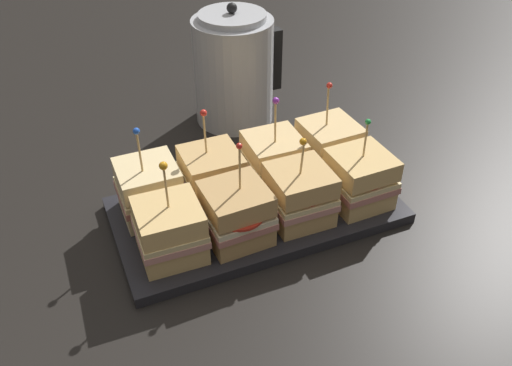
% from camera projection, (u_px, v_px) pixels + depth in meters
% --- Properties ---
extents(ground_plane, '(6.00, 6.00, 0.00)m').
position_uv_depth(ground_plane, '(256.00, 214.00, 0.89)').
color(ground_plane, black).
extents(serving_platter, '(0.46, 0.24, 0.02)m').
position_uv_depth(serving_platter, '(256.00, 210.00, 0.89)').
color(serving_platter, '#232328').
rests_on(serving_platter, ground_plane).
extents(sandwich_front_far_left, '(0.10, 0.10, 0.16)m').
position_uv_depth(sandwich_front_far_left, '(170.00, 231.00, 0.77)').
color(sandwich_front_far_left, tan).
rests_on(sandwich_front_far_left, serving_platter).
extents(sandwich_front_center_left, '(0.10, 0.10, 0.17)m').
position_uv_depth(sandwich_front_center_left, '(236.00, 214.00, 0.80)').
color(sandwich_front_center_left, tan).
rests_on(sandwich_front_center_left, serving_platter).
extents(sandwich_front_center_right, '(0.10, 0.10, 0.15)m').
position_uv_depth(sandwich_front_center_right, '(299.00, 195.00, 0.83)').
color(sandwich_front_center_right, tan).
rests_on(sandwich_front_center_right, serving_platter).
extents(sandwich_front_far_right, '(0.10, 0.10, 0.15)m').
position_uv_depth(sandwich_front_far_right, '(360.00, 179.00, 0.87)').
color(sandwich_front_far_right, tan).
rests_on(sandwich_front_far_right, serving_platter).
extents(sandwich_back_far_left, '(0.09, 0.10, 0.16)m').
position_uv_depth(sandwich_back_far_left, '(149.00, 190.00, 0.84)').
color(sandwich_back_far_left, beige).
rests_on(sandwich_back_far_left, serving_platter).
extents(sandwich_back_center_left, '(0.09, 0.09, 0.16)m').
position_uv_depth(sandwich_back_center_left, '(212.00, 175.00, 0.88)').
color(sandwich_back_center_left, tan).
rests_on(sandwich_back_center_left, serving_platter).
extents(sandwich_back_center_right, '(0.10, 0.10, 0.16)m').
position_uv_depth(sandwich_back_center_right, '(274.00, 160.00, 0.91)').
color(sandwich_back_center_right, '#DBB77A').
rests_on(sandwich_back_center_right, serving_platter).
extents(sandwich_back_far_right, '(0.10, 0.10, 0.17)m').
position_uv_depth(sandwich_back_far_right, '(329.00, 147.00, 0.94)').
color(sandwich_back_far_right, '#DBB77A').
rests_on(sandwich_back_far_right, serving_platter).
extents(kettle_steel, '(0.18, 0.16, 0.24)m').
position_uv_depth(kettle_steel, '(234.00, 69.00, 1.08)').
color(kettle_steel, '#B7BABF').
rests_on(kettle_steel, ground_plane).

